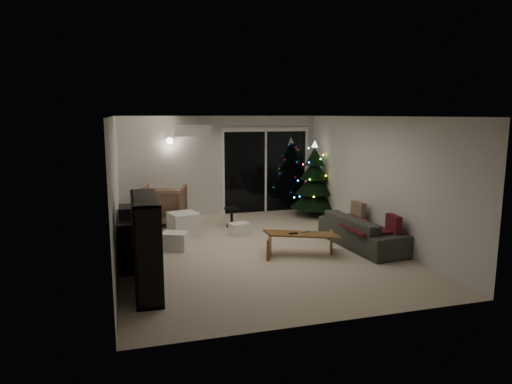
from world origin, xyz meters
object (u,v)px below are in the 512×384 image
armchair (164,205)px  bookshelf (134,246)px  coffee_table (301,244)px  sofa (363,231)px  christmas_tree (314,179)px  media_cabinet (133,240)px

armchair → bookshelf: bearing=95.0°
armchair → coffee_table: 3.80m
bookshelf → sofa: (4.30, 1.19, -0.40)m
christmas_tree → armchair: bearing=177.8°
coffee_table → christmas_tree: christmas_tree is taller
media_cabinet → armchair: (0.75, 2.73, 0.04)m
media_cabinet → armchair: size_ratio=1.32×
bookshelf → armchair: 4.19m
armchair → coffee_table: (2.20, -3.09, -0.25)m
sofa → media_cabinet: bearing=82.4°
media_cabinet → christmas_tree: bearing=28.2°
coffee_table → christmas_tree: size_ratio=0.67×
sofa → christmas_tree: (0.16, 2.78, 0.64)m
armchair → sofa: size_ratio=0.48×
media_cabinet → bookshelf: bearing=-91.9°
sofa → coffee_table: (-1.35, -0.17, -0.10)m
bookshelf → coffee_table: (2.95, 1.02, -0.50)m
christmas_tree → media_cabinet: bearing=-149.9°
coffee_table → bookshelf: bearing=-136.8°
armchair → sofa: 4.60m
christmas_tree → sofa: bearing=-93.4°
christmas_tree → coffee_table: bearing=-117.2°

